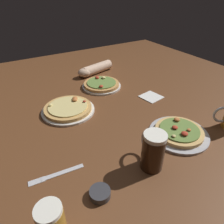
# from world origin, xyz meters

# --- Properties ---
(ground_plane) EXTENTS (2.40, 2.40, 0.03)m
(ground_plane) POSITION_xyz_m (0.00, 0.00, -0.01)
(ground_plane) COLOR brown
(pizza_plate_near) EXTENTS (0.28, 0.28, 0.05)m
(pizza_plate_near) POSITION_xyz_m (0.18, -0.30, 0.02)
(pizza_plate_near) COLOR #B2B2B7
(pizza_plate_near) RESTS_ON ground_plane
(pizza_plate_far) EXTENTS (0.29, 0.29, 0.05)m
(pizza_plate_far) POSITION_xyz_m (-0.19, 0.16, 0.02)
(pizza_plate_far) COLOR silver
(pizza_plate_far) RESTS_ON ground_plane
(pizza_plate_side) EXTENTS (0.26, 0.26, 0.05)m
(pizza_plate_side) POSITION_xyz_m (0.12, 0.33, 0.02)
(pizza_plate_side) COLOR silver
(pizza_plate_side) RESTS_ON ground_plane
(beer_mug_pale) EXTENTS (0.09, 0.14, 0.16)m
(beer_mug_pale) POSITION_xyz_m (-0.05, -0.38, 0.08)
(beer_mug_pale) COLOR black
(beer_mug_pale) RESTS_ON ground_plane
(ramekin_sauce) EXTENTS (0.07, 0.07, 0.03)m
(ramekin_sauce) POSITION_xyz_m (-0.29, -0.40, 0.01)
(ramekin_sauce) COLOR #333338
(ramekin_sauce) RESTS_ON ground_plane
(napkin_folded) EXTENTS (0.13, 0.13, 0.01)m
(napkin_folded) POSITION_xyz_m (0.31, 0.04, 0.00)
(napkin_folded) COLOR white
(napkin_folded) RESTS_ON ground_plane
(knife_right) EXTENTS (0.21, 0.04, 0.01)m
(knife_right) POSITION_xyz_m (-0.38, -0.23, 0.00)
(knife_right) COLOR silver
(knife_right) RESTS_ON ground_plane
(diner_arm) EXTENTS (0.31, 0.14, 0.07)m
(diner_arm) POSITION_xyz_m (0.17, 0.56, 0.04)
(diner_arm) COLOR beige
(diner_arm) RESTS_ON ground_plane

